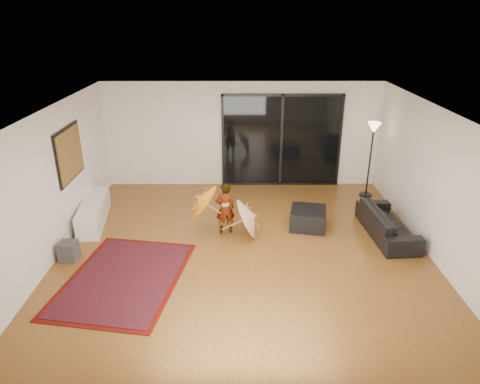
{
  "coord_description": "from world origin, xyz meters",
  "views": [
    {
      "loc": [
        -0.1,
        -7.15,
        4.25
      ],
      "look_at": [
        -0.07,
        0.33,
        1.1
      ],
      "focal_mm": 32.0,
      "sensor_mm": 36.0,
      "label": 1
    }
  ],
  "objects_px": {
    "media_console": "(94,212)",
    "child": "(225,208)",
    "sofa": "(388,223)",
    "ottoman": "(308,218)"
  },
  "relations": [
    {
      "from": "media_console",
      "to": "child",
      "type": "xyz_separation_m",
      "value": [
        2.87,
        -0.47,
        0.3
      ]
    },
    {
      "from": "sofa",
      "to": "ottoman",
      "type": "relative_size",
      "value": 2.57
    },
    {
      "from": "child",
      "to": "media_console",
      "type": "bearing_deg",
      "value": -21.85
    },
    {
      "from": "sofa",
      "to": "child",
      "type": "distance_m",
      "value": 3.34
    },
    {
      "from": "ottoman",
      "to": "media_console",
      "type": "bearing_deg",
      "value": 176.93
    },
    {
      "from": "ottoman",
      "to": "child",
      "type": "height_order",
      "value": "child"
    },
    {
      "from": "media_console",
      "to": "ottoman",
      "type": "xyz_separation_m",
      "value": [
        4.63,
        -0.25,
        -0.04
      ]
    },
    {
      "from": "media_console",
      "to": "sofa",
      "type": "relative_size",
      "value": 0.96
    },
    {
      "from": "media_console",
      "to": "child",
      "type": "bearing_deg",
      "value": -17.2
    },
    {
      "from": "sofa",
      "to": "ottoman",
      "type": "xyz_separation_m",
      "value": [
        -1.57,
        0.36,
        -0.06
      ]
    }
  ]
}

